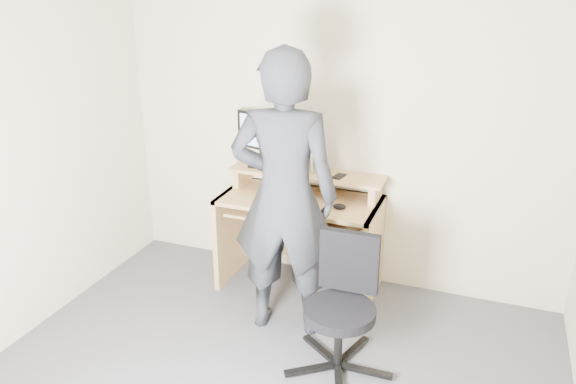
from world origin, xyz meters
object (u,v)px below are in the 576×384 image
Objects in this scene: monitor at (261,135)px; office_chair at (343,300)px; person at (284,197)px; desk at (303,219)px.

office_chair is (0.93, -0.95, -0.71)m from monitor.
desk is at bearing -92.30° from person.
monitor is (-0.37, 0.06, 0.62)m from desk.
person is at bearing -40.52° from monitor.
monitor is 0.83m from person.
desk is 0.75m from person.
person is (0.45, -0.67, -0.20)m from monitor.
monitor reaches higher than office_chair.
desk is 2.70× the size of monitor.
office_chair is at bearing 140.23° from person.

